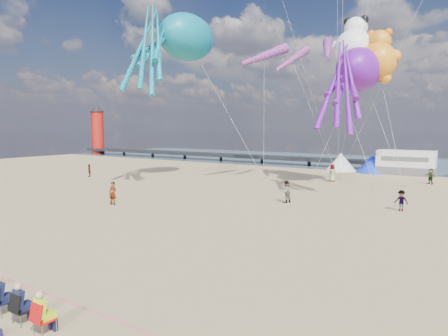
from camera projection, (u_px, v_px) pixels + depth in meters
ground at (126, 251)px, 19.11m from camera, size 120.00×120.00×0.00m
water at (381, 163)px, 64.77m from camera, size 120.00×120.00×0.00m
pier at (202, 154)px, 70.87m from camera, size 60.00×3.00×0.50m
lighthouse at (98, 133)px, 85.84m from camera, size 2.60×2.60×9.00m
motorhome_0 at (406, 163)px, 48.87m from camera, size 6.60×2.50×3.00m
tent_white at (341, 162)px, 53.29m from camera, size 4.00×4.00×2.40m
tent_blue at (372, 163)px, 51.10m from camera, size 4.00×4.00×2.40m
spectator_row at (3, 294)px, 12.62m from camera, size 6.10×0.90×1.30m
rope_line at (25, 285)px, 14.96m from camera, size 34.00×0.03×0.03m
standing_person at (113, 193)px, 30.17m from camera, size 0.71×0.53×1.78m
beachgoer_0 at (332, 173)px, 42.91m from camera, size 0.73×0.81×1.86m
beachgoer_1 at (286, 192)px, 31.02m from camera, size 0.82×0.99×1.74m
beachgoer_2 at (401, 201)px, 27.96m from camera, size 0.82×0.69×1.50m
beachgoer_3 at (89, 170)px, 47.04m from camera, size 1.11×0.97×1.49m
beachgoer_4 at (430, 176)px, 41.02m from camera, size 1.01×0.90×1.65m
sandbag_a at (263, 179)px, 44.46m from camera, size 0.50×0.35×0.22m
sandbag_b at (310, 182)px, 41.59m from camera, size 0.50×0.35×0.22m
sandbag_c at (404, 186)px, 38.91m from camera, size 0.50×0.35×0.22m
sandbag_d at (374, 184)px, 40.43m from camera, size 0.50×0.35×0.22m
sandbag_e at (338, 178)px, 44.83m from camera, size 0.50×0.35×0.22m
kite_octopus_teal at (187, 37)px, 40.86m from camera, size 5.86×10.36×11.17m
kite_octopus_purple at (359, 70)px, 36.55m from camera, size 6.02×9.66×10.26m
kite_panda at (354, 49)px, 38.21m from camera, size 4.73×4.49×6.26m
kite_teddy_orange at (377, 62)px, 36.53m from camera, size 5.42×5.28×5.98m
windsock_left at (264, 56)px, 39.41m from camera, size 2.96×6.42×6.38m
windsock_mid at (327, 50)px, 39.03m from camera, size 2.78×5.85×5.83m
windsock_right at (292, 60)px, 39.80m from camera, size 2.14×5.41×5.35m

